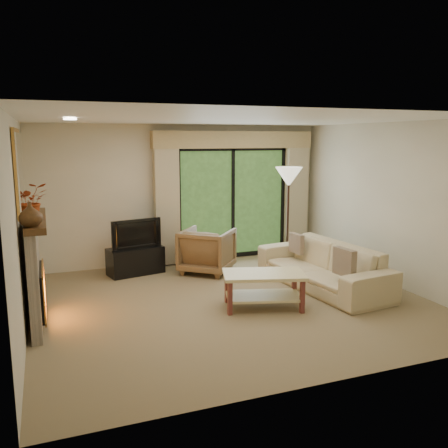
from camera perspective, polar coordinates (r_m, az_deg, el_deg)
name	(u,v)px	position (r m, az deg, el deg)	size (l,w,h in m)	color
floor	(231,302)	(6.99, 0.89, -9.33)	(5.50, 5.50, 0.00)	#84714E
ceiling	(232,119)	(6.59, 0.95, 12.50)	(5.50, 5.50, 0.00)	white
wall_back	(183,194)	(9.01, -5.00, 3.57)	(5.00, 5.00, 0.00)	beige
wall_front	(332,253)	(4.49, 12.88, -3.41)	(5.00, 5.00, 0.00)	beige
wall_left	(20,226)	(6.21, -23.37, -0.24)	(5.00, 5.00, 0.00)	beige
wall_right	(390,204)	(8.09, 19.33, 2.27)	(5.00, 5.00, 0.00)	beige
fireplace	(34,270)	(6.53, -21.87, -5.19)	(0.24, 1.70, 1.37)	gray
mirror	(19,171)	(6.33, -23.40, 5.88)	(0.07, 1.45, 1.02)	#C38A40
sliding_door	(233,203)	(9.31, 1.04, 2.58)	(2.26, 0.10, 2.16)	black
curtain_left	(167,202)	(8.78, -6.90, 2.70)	(0.45, 0.18, 2.35)	tan
curtain_right	(296,195)	(9.79, 8.65, 3.42)	(0.45, 0.18, 2.35)	tan
cornice	(235,140)	(9.15, 1.27, 10.10)	(3.20, 0.24, 0.32)	tan
media_console	(136,261)	(8.45, -10.59, -4.36)	(0.94, 0.42, 0.47)	black
tv	(135,233)	(8.34, -10.70, -1.08)	(0.89, 0.12, 0.51)	black
armchair	(207,251)	(8.38, -2.05, -3.21)	(0.84, 0.86, 0.78)	brown
sofa	(322,266)	(7.71, 11.73, -4.94)	(2.41, 0.94, 0.70)	tan
pillow_near	(344,262)	(7.05, 14.28, -4.47)	(0.10, 0.40, 0.40)	#4C2D23
pillow_far	(296,243)	(8.19, 8.70, -2.32)	(0.09, 0.34, 0.34)	#4C2D23
coffee_table	(263,290)	(6.70, 4.77, -7.95)	(1.12, 0.61, 0.50)	beige
floor_lamp	(288,217)	(8.78, 7.67, 0.82)	(0.49, 0.49, 1.84)	beige
vase	(30,214)	(5.70, -22.29, 1.09)	(0.26, 0.26, 0.28)	#432A14
branches	(31,201)	(6.25, -22.24, 2.59)	(0.40, 0.34, 0.44)	#933410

